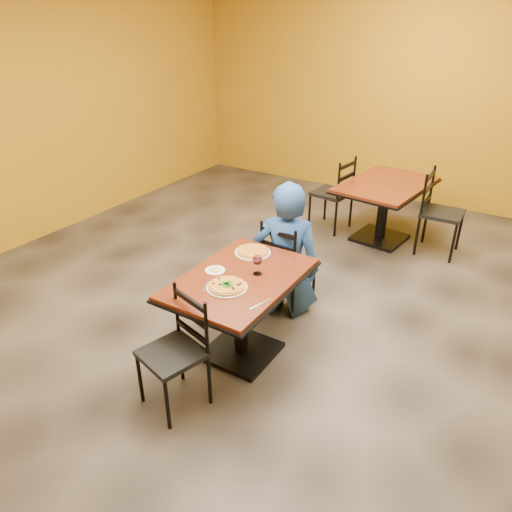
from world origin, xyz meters
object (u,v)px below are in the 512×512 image
Objects in this scene: diner at (287,248)px; plate_main at (227,287)px; chair_main_far at (288,263)px; plate_far at (253,252)px; chair_second_right at (442,214)px; table_main at (241,298)px; chair_second_left at (332,193)px; pizza_far at (253,251)px; table_second at (384,198)px; wine_glass at (257,264)px; pizza_main at (227,286)px; chair_main_near at (172,355)px; side_plate at (215,271)px.

diner is 1.03m from plate_main.
plate_far is (-0.09, -0.49, 0.30)m from chair_main_far.
table_main is at bearing 160.55° from chair_second_right.
chair_second_right is at bearing -110.80° from chair_main_far.
chair_second_left reaches higher than plate_main.
chair_main_far is 0.93× the size of chair_second_left.
chair_main_far is at bearing 79.13° from pizza_far.
table_main is 0.87× the size of table_second.
plate_far is 1.72× the size of wine_glass.
pizza_main reaches higher than table_second.
plate_far is at bearing 107.50° from chair_main_near.
chair_second_left is at bearing 101.27° from wine_glass.
wine_glass reaches higher than pizza_main.
plate_far is 0.44m from side_plate.
chair_second_left is 0.75× the size of diner.
plate_main is 0.61m from pizza_far.
table_second is at bearing 80.79° from side_plate.
table_main is at bearing -130.80° from wine_glass.
chair_second_left reaches higher than side_plate.
chair_main_near is 2.85× the size of plate_main.
pizza_main is (0.00, 0.00, 0.02)m from plate_main.
chair_main_near is 0.97× the size of chair_main_far.
table_main is 0.95× the size of diner.
table_second is 1.10× the size of diner.
plate_far is at bearing 78.71° from side_plate.
chair_second_right is at bearing 72.89° from plate_main.
chair_second_right is (0.95, 2.85, -0.06)m from table_main.
table_second is at bearing 81.16° from pizza_far.
chair_main_far is 2.00m from chair_second_left.
chair_second_left is at bearing 180.00° from table_second.
table_main is 3.97× the size of plate_far.
chair_second_left is 2.48m from pizza_far.
pizza_far reaches higher than plate_far.
chair_main_far reaches higher than pizza_far.
table_main is 1.24× the size of chair_second_right.
pizza_main is 0.61m from plate_far.
plate_main is 1.00× the size of plate_far.
chair_main_near reaches higher than plate_far.
wine_glass is at bearing -52.05° from pizza_far.
pizza_main is (0.04, -1.02, 0.13)m from diner.
plate_far is at bearing 85.08° from chair_main_far.
table_second is 1.57× the size of chair_main_far.
chair_second_left is at bearing -98.14° from diner.
pizza_far is at bearing 103.62° from pizza_main.
table_second is 1.43× the size of chair_second_right.
plate_main and side_plate have the same top height.
pizza_main is at bearing 0.00° from plate_main.
table_second is at bearing -92.38° from chair_main_far.
chair_main_far is 0.88m from wine_glass.
pizza_far is at bearing -98.84° from table_second.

